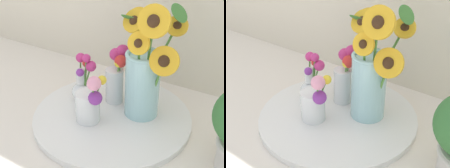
% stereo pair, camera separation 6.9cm
% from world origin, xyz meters
% --- Properties ---
extents(ground_plane, '(6.00, 6.00, 0.00)m').
position_xyz_m(ground_plane, '(0.00, 0.00, 0.00)').
color(ground_plane, silver).
extents(serving_tray, '(0.49, 0.49, 0.02)m').
position_xyz_m(serving_tray, '(-0.02, 0.07, 0.01)').
color(serving_tray, white).
rests_on(serving_tray, ground_plane).
extents(mason_jar_sunflowers, '(0.24, 0.18, 0.37)m').
position_xyz_m(mason_jar_sunflowers, '(0.06, 0.13, 0.16)').
color(mason_jar_sunflowers, '#9ED1D6').
rests_on(mason_jar_sunflowers, serving_tray).
extents(vase_small_center, '(0.10, 0.08, 0.17)m').
position_xyz_m(vase_small_center, '(-0.05, 0.01, 0.08)').
color(vase_small_center, white).
rests_on(vase_small_center, serving_tray).
extents(vase_bulb_right, '(0.08, 0.08, 0.17)m').
position_xyz_m(vase_bulb_right, '(-0.14, 0.10, 0.09)').
color(vase_bulb_right, white).
rests_on(vase_bulb_right, serving_tray).
extents(vase_small_back, '(0.08, 0.09, 0.19)m').
position_xyz_m(vase_small_back, '(-0.05, 0.15, 0.11)').
color(vase_small_back, white).
rests_on(vase_small_back, serving_tray).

